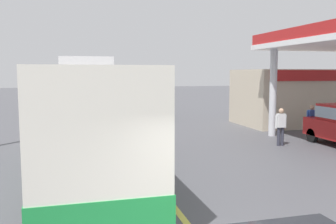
% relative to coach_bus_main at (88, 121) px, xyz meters
% --- Properties ---
extents(ground, '(120.00, 120.00, 0.00)m').
position_rel_coach_bus_main_xyz_m(ground, '(1.84, 12.87, -1.72)').
color(ground, '#4C4C51').
extents(lane_divider_stripe, '(0.16, 50.00, 0.01)m').
position_rel_coach_bus_main_xyz_m(lane_divider_stripe, '(1.84, 7.87, -1.72)').
color(lane_divider_stripe, '#D8CC4C').
rests_on(lane_divider_stripe, ground).
extents(coach_bus_main, '(2.60, 11.04, 3.69)m').
position_rel_coach_bus_main_xyz_m(coach_bus_main, '(0.00, 0.00, 0.00)').
color(coach_bus_main, silver).
rests_on(coach_bus_main, ground).
extents(gas_station_roadside, '(9.10, 11.95, 5.10)m').
position_rel_coach_bus_main_xyz_m(gas_station_roadside, '(13.09, 6.45, 0.91)').
color(gas_station_roadside, '#B21E1E').
rests_on(gas_station_roadside, ground).
extents(minibus_opposing_lane, '(2.04, 6.13, 2.44)m').
position_rel_coach_bus_main_xyz_m(minibus_opposing_lane, '(3.67, 13.53, -0.25)').
color(minibus_opposing_lane, '#A5A5AD').
rests_on(minibus_opposing_lane, ground).
extents(pedestrian_near_pump, '(0.55, 0.22, 1.66)m').
position_rel_coach_bus_main_xyz_m(pedestrian_near_pump, '(10.70, 3.60, -0.79)').
color(pedestrian_near_pump, '#33333F').
rests_on(pedestrian_near_pump, ground).
extents(pedestrian_by_shop, '(0.55, 0.22, 1.66)m').
position_rel_coach_bus_main_xyz_m(pedestrian_by_shop, '(8.38, 2.55, -0.79)').
color(pedestrian_by_shop, '#33333F').
rests_on(pedestrian_by_shop, ground).
extents(car_trailing_behind_bus, '(1.70, 4.20, 1.82)m').
position_rel_coach_bus_main_xyz_m(car_trailing_behind_bus, '(-0.17, 18.84, -0.71)').
color(car_trailing_behind_bus, black).
rests_on(car_trailing_behind_bus, ground).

